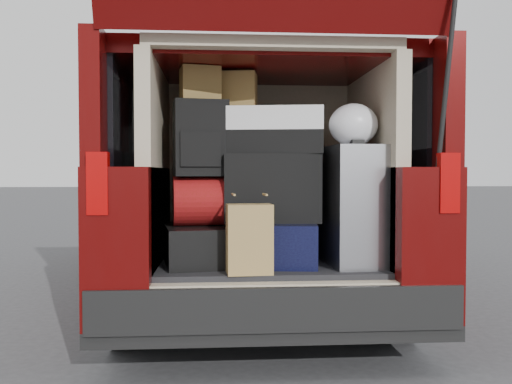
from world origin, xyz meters
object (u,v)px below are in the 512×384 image
at_px(backpack, 201,139).
at_px(navy_hardshell, 276,242).
at_px(silver_roller, 352,206).
at_px(kraft_bag, 249,239).
at_px(black_hardshell, 201,245).
at_px(twotone_duffel, 271,131).
at_px(red_duffel, 211,201).
at_px(black_soft_case, 272,188).

bearing_deg(backpack, navy_hardshell, -6.48).
height_order(silver_roller, kraft_bag, silver_roller).
bearing_deg(black_hardshell, kraft_bag, -60.47).
bearing_deg(twotone_duffel, black_hardshell, -168.52).
distance_m(black_hardshell, red_duffel, 0.26).
bearing_deg(navy_hardshell, silver_roller, -5.34).
xyz_separation_m(silver_roller, black_soft_case, (-0.45, 0.10, 0.10)).
xyz_separation_m(silver_roller, red_duffel, (-0.80, 0.11, 0.02)).
distance_m(black_hardshell, black_soft_case, 0.52).
bearing_deg(black_soft_case, silver_roller, -10.74).
bearing_deg(silver_roller, backpack, 171.08).
relative_size(backpack, twotone_duffel, 0.72).
xyz_separation_m(black_hardshell, kraft_bag, (0.26, -0.33, 0.07)).
bearing_deg(navy_hardshell, twotone_duffel, 143.98).
bearing_deg(kraft_bag, silver_roller, 17.12).
relative_size(silver_roller, red_duffel, 1.55).
height_order(kraft_bag, black_soft_case, black_soft_case).
relative_size(black_hardshell, kraft_bag, 1.53).
height_order(navy_hardshell, kraft_bag, kraft_bag).
bearing_deg(backpack, twotone_duffel, -2.68).
distance_m(navy_hardshell, twotone_duffel, 0.64).
bearing_deg(black_soft_case, kraft_bag, -111.77).
bearing_deg(twotone_duffel, backpack, -164.89).
relative_size(silver_roller, twotone_duffel, 1.13).
xyz_separation_m(black_hardshell, silver_roller, (0.86, -0.10, 0.23)).
distance_m(black_soft_case, backpack, 0.49).
xyz_separation_m(navy_hardshell, black_soft_case, (-0.03, 0.01, 0.31)).
bearing_deg(twotone_duffel, black_soft_case, -74.42).
distance_m(silver_roller, backpack, 0.94).
xyz_separation_m(black_hardshell, black_soft_case, (0.41, 0.00, 0.32)).
relative_size(navy_hardshell, red_duffel, 1.26).
xyz_separation_m(navy_hardshell, backpack, (-0.43, -0.02, 0.60)).
bearing_deg(black_soft_case, navy_hardshell, -23.15).
distance_m(navy_hardshell, silver_roller, 0.48).
xyz_separation_m(silver_roller, twotone_duffel, (-0.45, 0.12, 0.42)).
bearing_deg(silver_roller, black_soft_case, 162.94).
xyz_separation_m(black_soft_case, backpack, (-0.41, -0.03, 0.28)).
bearing_deg(twotone_duffel, navy_hardshell, -33.98).
bearing_deg(black_soft_case, black_hardshell, -177.01).
bearing_deg(navy_hardshell, backpack, -170.73).
height_order(black_soft_case, twotone_duffel, twotone_duffel).
relative_size(black_soft_case, twotone_duffel, 0.91).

